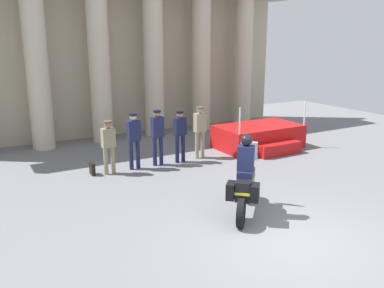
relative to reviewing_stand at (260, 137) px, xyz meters
name	(u,v)px	position (x,y,z in m)	size (l,w,h in m)	color
ground_plane	(290,239)	(-3.96, -5.92, -0.40)	(28.00, 28.00, 0.00)	slate
colonnade_backdrop	(122,49)	(-3.58, 4.40, 3.14)	(15.26, 1.65, 6.98)	#B6AB91
reviewing_stand	(260,137)	(0.00, 0.00, 0.00)	(3.09, 2.28, 1.74)	#B71414
officer_in_row_0	(108,143)	(-5.79, -0.16, 0.55)	(0.39, 0.24, 1.61)	#847A5B
officer_in_row_1	(134,137)	(-4.96, -0.09, 0.63)	(0.39, 0.24, 1.74)	#191E42
officer_in_row_2	(158,133)	(-4.16, -0.07, 0.64)	(0.39, 0.24, 1.77)	#191E42
officer_in_row_3	(180,132)	(-3.40, -0.15, 0.60)	(0.39, 0.24, 1.69)	#141938
officer_in_row_4	(200,128)	(-2.59, -0.03, 0.63)	(0.39, 0.24, 1.75)	gray
motorcycle_with_rider	(245,182)	(-4.05, -4.50, 0.39)	(1.52, 1.60, 1.90)	black
briefcase_on_ground	(92,169)	(-6.27, 0.00, -0.22)	(0.10, 0.32, 0.36)	black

